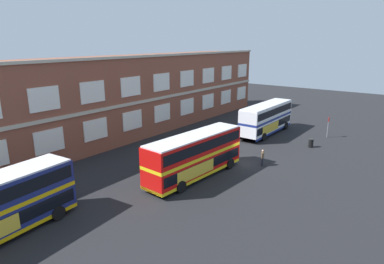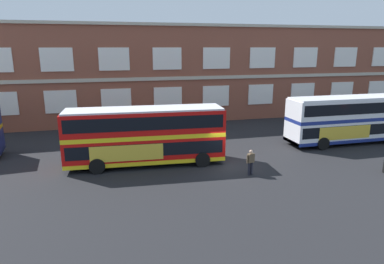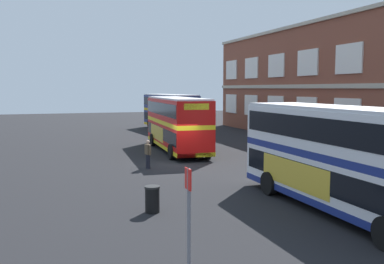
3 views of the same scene
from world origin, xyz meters
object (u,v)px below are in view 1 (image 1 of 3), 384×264
(bus_stand_flag, at_px, (328,125))
(waiting_passenger, at_px, (262,157))
(double_decker_far, at_px, (266,118))
(double_decker_middle, at_px, (195,155))
(station_litter_bin, at_px, (311,143))

(bus_stand_flag, bearing_deg, waiting_passenger, 171.08)
(waiting_passenger, bearing_deg, double_decker_far, 23.50)
(double_decker_middle, xyz_separation_m, station_litter_bin, (15.44, -5.67, -1.63))
(double_decker_middle, distance_m, station_litter_bin, 16.53)
(waiting_passenger, height_order, station_litter_bin, waiting_passenger)
(double_decker_far, xyz_separation_m, station_litter_bin, (-2.30, -6.87, -1.63))
(double_decker_middle, bearing_deg, waiting_passenger, -30.27)
(double_decker_far, distance_m, station_litter_bin, 7.42)
(waiting_passenger, relative_size, station_litter_bin, 1.65)
(double_decker_middle, height_order, double_decker_far, same)
(double_decker_middle, distance_m, bus_stand_flag, 21.74)
(station_litter_bin, bearing_deg, waiting_passenger, 167.91)
(double_decker_middle, height_order, waiting_passenger, double_decker_middle)
(waiting_passenger, height_order, bus_stand_flag, bus_stand_flag)
(double_decker_far, xyz_separation_m, bus_stand_flag, (3.15, -7.21, -0.51))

